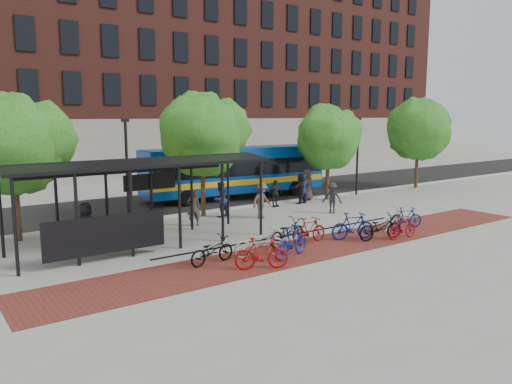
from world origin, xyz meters
TOP-DOWN VIEW (x-y plane):
  - ground at (0.00, 0.00)m, footprint 160.00×160.00m
  - asphalt_street at (0.00, 8.00)m, footprint 160.00×8.00m
  - curb at (0.00, 4.00)m, footprint 160.00×0.25m
  - brick_strip at (-2.00, -5.00)m, footprint 24.00×3.00m
  - bike_rack_rail at (-3.30, -4.10)m, footprint 12.00×0.05m
  - building_brick at (10.00, 26.00)m, footprint 55.00×14.00m
  - bus_shelter at (-8.13, -0.48)m, footprint 10.60×3.07m
  - tree_a at (-11.91, 3.35)m, footprint 4.90×4.00m
  - tree_b at (-2.90, 3.35)m, footprint 5.15×4.20m
  - tree_c at (6.09, 3.35)m, footprint 4.66×3.80m
  - tree_d at (15.10, 3.35)m, footprint 5.39×4.40m
  - lamp_post_left at (-7.00, 3.60)m, footprint 0.35×0.20m
  - lamp_post_right at (9.00, 3.60)m, footprint 0.35×0.20m
  - bus at (1.63, 7.25)m, footprint 12.26×3.72m
  - bike_0 at (-7.07, -4.43)m, footprint 1.97×0.93m
  - bike_1 at (-6.00, -5.97)m, footprint 1.95×1.28m
  - bike_2 at (-5.13, -4.65)m, footprint 2.13×1.18m
  - bike_3 at (-4.20, -5.46)m, footprint 2.12×1.19m
  - bike_4 at (-3.26, -4.02)m, footprint 2.22×1.18m
  - bike_5 at (-2.24, -4.21)m, footprint 1.81×0.54m
  - bike_7 at (-0.32, -4.88)m, footprint 2.04×1.20m
  - bike_8 at (0.57, -5.63)m, footprint 2.23×1.22m
  - bike_9 at (1.55, -6.02)m, footprint 1.67×0.54m
  - bike_10 at (2.57, -4.64)m, footprint 2.02×0.98m
  - bike_11 at (3.40, -4.76)m, footprint 1.72×1.05m
  - pedestrian_0 at (-10.00, 0.55)m, footprint 1.07×1.03m
  - pedestrian_1 at (-4.55, 1.51)m, footprint 0.74×0.59m
  - pedestrian_2 at (-2.39, 2.56)m, footprint 1.08×0.95m
  - pedestrian_3 at (-0.85, 1.02)m, footprint 1.27×0.83m
  - pedestrian_4 at (1.75, 3.21)m, footprint 0.95×0.44m
  - pedestrian_5 at (3.73, 3.19)m, footprint 1.77×0.85m
  - pedestrian_6 at (4.77, 3.80)m, footprint 1.02×0.72m
  - pedestrian_7 at (3.83, 3.12)m, footprint 0.72×0.53m
  - pedestrian_9 at (3.07, -0.14)m, footprint 1.10×1.26m

SIDE VIEW (x-z plane):
  - ground at x=0.00m, z-range 0.00..0.00m
  - bike_rack_rail at x=-3.30m, z-range -0.47..0.47m
  - brick_strip at x=-2.00m, z-range 0.00..0.01m
  - asphalt_street at x=0.00m, z-range 0.00..0.01m
  - curb at x=0.00m, z-range 0.00..0.12m
  - bike_9 at x=1.55m, z-range 0.00..0.99m
  - bike_0 at x=-7.07m, z-range 0.00..1.00m
  - bike_11 at x=3.40m, z-range 0.00..1.00m
  - bike_10 at x=2.57m, z-range 0.00..1.02m
  - bike_2 at x=-5.13m, z-range 0.00..1.06m
  - bike_5 at x=-2.24m, z-range 0.00..1.08m
  - bike_4 at x=-3.26m, z-range 0.00..1.11m
  - bike_8 at x=0.57m, z-range 0.00..1.11m
  - bike_1 at x=-6.00m, z-range 0.00..1.14m
  - bike_7 at x=-0.32m, z-range 0.00..1.18m
  - bike_3 at x=-4.20m, z-range 0.00..1.23m
  - pedestrian_4 at x=1.75m, z-range 0.00..1.59m
  - pedestrian_9 at x=3.07m, z-range 0.00..1.69m
  - pedestrian_1 at x=-4.55m, z-range 0.00..1.77m
  - pedestrian_7 at x=3.83m, z-range 0.00..1.80m
  - pedestrian_5 at x=3.73m, z-range 0.00..1.84m
  - pedestrian_0 at x=-10.00m, z-range 0.00..1.85m
  - pedestrian_3 at x=-0.85m, z-range 0.00..1.85m
  - pedestrian_2 at x=-2.39m, z-range 0.00..1.86m
  - pedestrian_6 at x=4.77m, z-range 0.00..1.98m
  - bus at x=1.63m, z-range 0.24..3.50m
  - lamp_post_left at x=-7.00m, z-range 0.18..5.31m
  - lamp_post_right at x=9.00m, z-range 0.18..5.31m
  - bus_shelter at x=-8.13m, z-range 1.20..4.80m
  - tree_c at x=6.09m, z-range 1.09..7.02m
  - tree_a at x=-11.91m, z-range 1.15..7.33m
  - tree_b at x=-2.90m, z-range 1.22..7.69m
  - tree_d at x=15.10m, z-range 1.19..7.74m
  - building_brick at x=10.00m, z-range 0.00..20.00m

